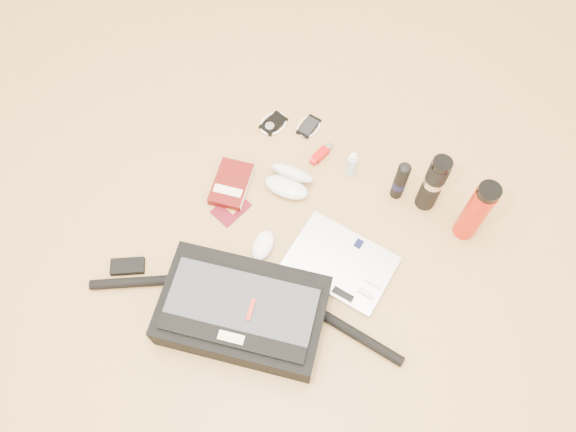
{
  "coord_description": "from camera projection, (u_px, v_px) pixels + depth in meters",
  "views": [
    {
      "loc": [
        0.47,
        -0.55,
        1.78
      ],
      "look_at": [
        -0.05,
        0.12,
        0.06
      ],
      "focal_mm": 35.0,
      "sensor_mm": 36.0,
      "label": 1
    }
  ],
  "objects": [
    {
      "name": "phone",
      "position": [
        309.0,
        126.0,
        2.15
      ],
      "size": [
        0.09,
        0.11,
        0.01
      ],
      "rotation": [
        0.0,
        0.0,
        0.09
      ],
      "color": "black",
      "rests_on": "ground"
    },
    {
      "name": "sunglasses_case",
      "position": [
        289.0,
        180.0,
        2.01
      ],
      "size": [
        0.19,
        0.17,
        0.09
      ],
      "rotation": [
        0.0,
        0.0,
        0.25
      ],
      "color": "silver",
      "rests_on": "ground"
    },
    {
      "name": "thermos_black",
      "position": [
        433.0,
        183.0,
        1.89
      ],
      "size": [
        0.08,
        0.08,
        0.27
      ],
      "rotation": [
        0.0,
        0.0,
        0.12
      ],
      "color": "black",
      "rests_on": "ground"
    },
    {
      "name": "ground",
      "position": [
        278.0,
        256.0,
        1.92
      ],
      "size": [
        4.0,
        4.0,
        0.0
      ],
      "primitive_type": "plane",
      "color": "#A27943",
      "rests_on": "ground"
    },
    {
      "name": "messenger_bag",
      "position": [
        242.0,
        311.0,
        1.77
      ],
      "size": [
        0.97,
        0.5,
        0.14
      ],
      "rotation": [
        0.0,
        0.0,
        0.42
      ],
      "color": "black",
      "rests_on": "ground"
    },
    {
      "name": "ipod",
      "position": [
        273.0,
        123.0,
        2.15
      ],
      "size": [
        0.1,
        0.11,
        0.01
      ],
      "rotation": [
        0.0,
        0.0,
        -0.06
      ],
      "color": "black",
      "rests_on": "ground"
    },
    {
      "name": "laptop",
      "position": [
        341.0,
        263.0,
        1.89
      ],
      "size": [
        0.37,
        0.28,
        0.03
      ],
      "rotation": [
        0.0,
        0.0,
        0.12
      ],
      "color": "#BBBBBD",
      "rests_on": "ground"
    },
    {
      "name": "mouse",
      "position": [
        263.0,
        245.0,
        1.92
      ],
      "size": [
        0.1,
        0.13,
        0.04
      ],
      "rotation": [
        0.0,
        0.0,
        0.31
      ],
      "color": "white",
      "rests_on": "ground"
    },
    {
      "name": "aerosol_can",
      "position": [
        400.0,
        181.0,
        1.94
      ],
      "size": [
        0.05,
        0.05,
        0.19
      ],
      "rotation": [
        0.0,
        0.0,
        0.09
      ],
      "color": "black",
      "rests_on": "ground"
    },
    {
      "name": "spray_bottle",
      "position": [
        352.0,
        165.0,
        2.01
      ],
      "size": [
        0.04,
        0.04,
        0.13
      ],
      "rotation": [
        0.0,
        0.0,
        -0.13
      ],
      "color": "#9FC5D6",
      "rests_on": "ground"
    },
    {
      "name": "inhaler",
      "position": [
        322.0,
        154.0,
        2.08
      ],
      "size": [
        0.04,
        0.11,
        0.03
      ],
      "rotation": [
        0.0,
        0.0,
        -0.07
      ],
      "color": "#A70A09",
      "rests_on": "ground"
    },
    {
      "name": "book",
      "position": [
        232.0,
        184.0,
        2.02
      ],
      "size": [
        0.18,
        0.22,
        0.03
      ],
      "rotation": [
        0.0,
        0.0,
        0.4
      ],
      "color": "#4A0A09",
      "rests_on": "ground"
    },
    {
      "name": "passport",
      "position": [
        231.0,
        208.0,
        2.0
      ],
      "size": [
        0.1,
        0.13,
        0.01
      ],
      "rotation": [
        0.0,
        0.0,
        -0.09
      ],
      "color": "#4F0812",
      "rests_on": "ground"
    },
    {
      "name": "thermos_red",
      "position": [
        476.0,
        212.0,
        1.83
      ],
      "size": [
        0.1,
        0.1,
        0.3
      ],
      "rotation": [
        0.0,
        0.0,
        0.35
      ],
      "color": "#B0180A",
      "rests_on": "ground"
    }
  ]
}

